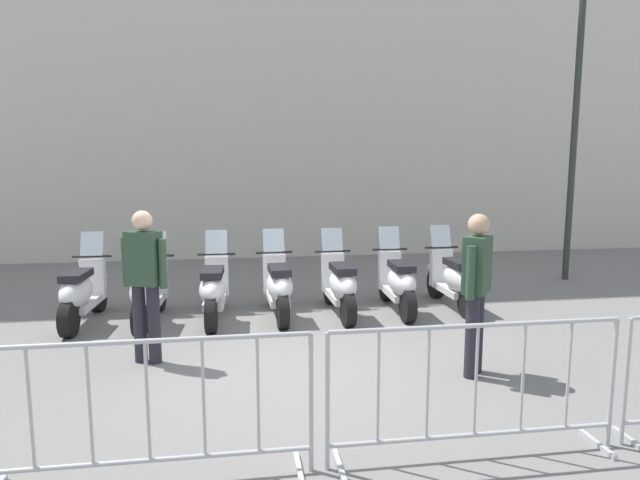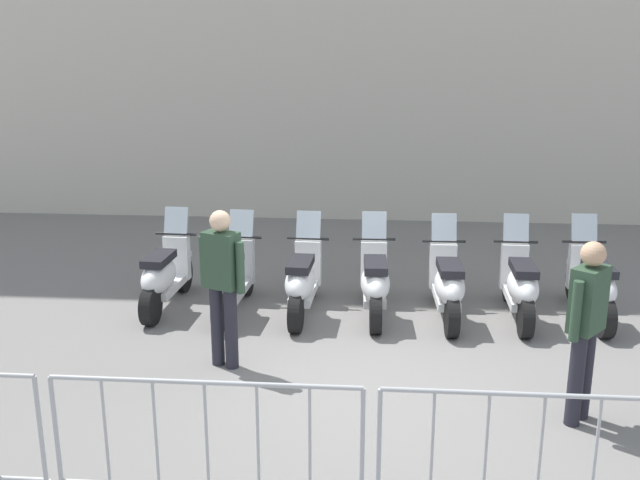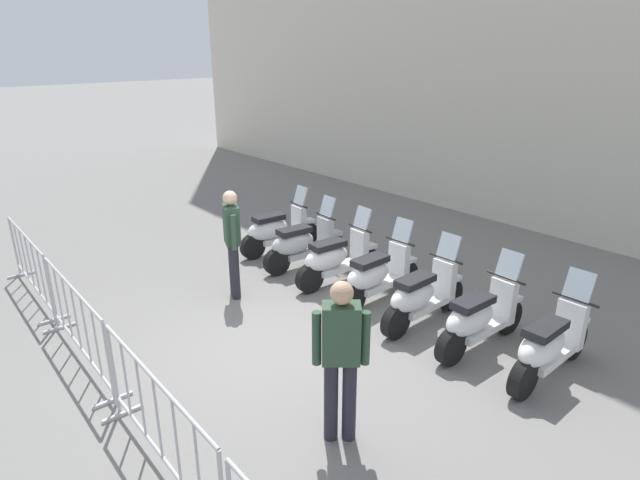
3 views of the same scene
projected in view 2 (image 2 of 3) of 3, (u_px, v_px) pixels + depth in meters
The scene contains 12 objects.
ground_plane at pixel (372, 386), 7.42m from camera, with size 120.00×120.00×0.00m, color slate.
motorcycle_0 at pixel (165, 276), 9.40m from camera, with size 0.72×1.70×1.24m.
motorcycle_1 at pixel (232, 280), 9.25m from camera, with size 0.72×1.70×1.24m.
motorcycle_2 at pixel (303, 282), 9.17m from camera, with size 0.71×1.71×1.24m.
motorcycle_3 at pixel (375, 283), 9.14m from camera, with size 0.62×1.72×1.24m.
motorcycle_4 at pixel (447, 285), 9.04m from camera, with size 0.62×1.72×1.24m.
motorcycle_5 at pixel (520, 286), 9.02m from camera, with size 0.68×1.71×1.24m.
motorcycle_6 at pixel (593, 286), 9.02m from camera, with size 0.64×1.72×1.24m.
barrier_segment_1 at pixel (207, 447), 5.34m from camera, with size 2.28×0.82×1.07m.
barrier_segment_2 at pixel (540, 461), 5.16m from camera, with size 2.28×0.82×1.07m.
officer_near_row_end at pixel (222, 280), 7.61m from camera, with size 0.47×0.38×1.73m.
officer_mid_plaza at pixel (586, 322), 6.48m from camera, with size 0.44×0.40×1.73m.
Camera 2 is at (-1.21, -6.65, 3.44)m, focal length 40.75 mm.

